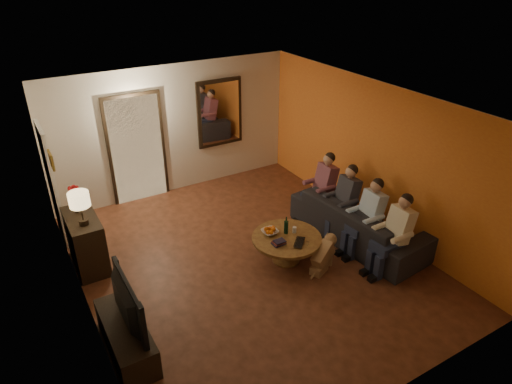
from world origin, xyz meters
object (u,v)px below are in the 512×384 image
tv (120,304)px  sofa (358,221)px  bowl (270,232)px  table_lamp (81,208)px  dog (323,254)px  dresser (86,242)px  tv_stand (126,337)px  coffee_table (286,249)px  person_d (322,189)px  person_c (344,203)px  person_b (368,219)px  wine_bottle (286,225)px  person_a (395,236)px  laptop (302,243)px

tv → sofa: bearing=-84.0°
sofa → bowl: 1.63m
table_lamp → dog: table_lamp is taller
dresser → table_lamp: 0.74m
bowl → tv_stand: bearing=-163.3°
coffee_table → bowl: (-0.18, 0.22, 0.26)m
person_d → dog: 1.61m
person_c → coffee_table: (-1.31, -0.18, -0.38)m
person_d → person_b: bearing=-90.0°
table_lamp → bowl: table_lamp is taller
dresser → dog: bearing=-32.4°
tv_stand → wine_bottle: bearing=13.1°
tv → person_b: person_b is taller
dog → bowl: 0.91m
person_a → wine_bottle: bearing=138.3°
wine_bottle → tv: bearing=-166.9°
coffee_table → person_b: bearing=-17.7°
person_b → wine_bottle: size_ratio=3.87×
person_c → coffee_table: bearing=-172.0°
person_c → bowl: bearing=178.6°
wine_bottle → person_b: bearing=-22.4°
sofa → person_c: person_c is taller
person_d → wine_bottle: person_d is taller
tv_stand → wine_bottle: size_ratio=4.15×
person_b → laptop: 1.22m
person_b → bowl: size_ratio=4.63×
sofa → person_b: person_b is taller
tv → coffee_table: bearing=-78.6°
dresser → tv_stand: size_ratio=0.77×
dresser → person_a: person_a is taller
dresser → wine_bottle: size_ratio=3.19×
laptop → person_d: bearing=-2.3°
dresser → dog: (3.13, -1.99, -0.16)m
dresser → tv: tv is taller
coffee_table → wine_bottle: (0.05, 0.10, 0.38)m
person_b → person_c: same height
person_d → dog: (-0.94, -1.27, -0.32)m
person_a → dog: size_ratio=2.14×
table_lamp → coffee_table: size_ratio=0.49×
person_a → dresser: bearing=148.3°
person_c → bowl: (-1.49, 0.04, -0.12)m
tv_stand → person_c: bearing=10.3°
tv_stand → bowl: size_ratio=4.96×
dresser → person_b: (4.08, -1.92, 0.16)m
sofa → coffee_table: bearing=79.8°
tv_stand → sofa: bearing=6.0°
tv_stand → bowl: (2.59, 0.78, 0.27)m
person_b → bowl: (-1.49, 0.64, -0.12)m
tv_stand → person_d: person_d is taller
table_lamp → tv_stand: bearing=-90.0°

